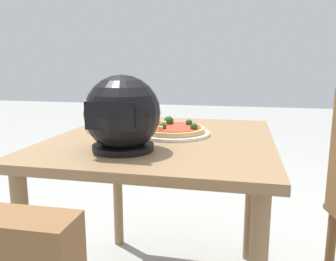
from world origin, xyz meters
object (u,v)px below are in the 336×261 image
Objects in this scene: pizza at (173,129)px; drinking_glass at (93,116)px; dining_table at (163,161)px; motorcycle_helmet at (122,115)px.

drinking_glass is (0.33, 0.02, 0.04)m from pizza.
dining_table is at bearing 57.22° from pizza.
motorcycle_helmet is 0.35m from drinking_glass.
motorcycle_helmet reaches higher than dining_table.
pizza reaches higher than dining_table.
motorcycle_helmet is at bearing 69.49° from pizza.
dining_table is 7.20× the size of drinking_glass.
motorcycle_helmet is (0.11, 0.28, 0.09)m from pizza.
drinking_glass reaches higher than dining_table.
pizza is 1.96× the size of drinking_glass.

